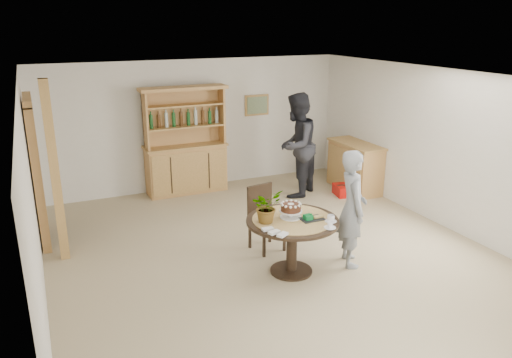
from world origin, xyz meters
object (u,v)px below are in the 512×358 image
object	(u,v)px
hutch	(186,157)
dining_table	(292,230)
teen_boy	(352,208)
sideboard	(355,166)
red_suitcase	(350,190)
dining_chair	(264,213)
adult_person	(296,145)

from	to	relation	value
hutch	dining_table	distance (m)	3.73
dining_table	teen_boy	distance (m)	0.88
dining_table	hutch	bearing A→B (deg)	94.78
sideboard	red_suitcase	size ratio (longest dim) A/B	1.89
teen_boy	red_suitcase	xyz separation A→B (m)	(1.64, 2.34, -0.70)
dining_chair	red_suitcase	xyz separation A→B (m)	(2.50, 1.41, -0.43)
sideboard	dining_table	distance (m)	3.69
hutch	teen_boy	size ratio (longest dim) A/B	1.27
teen_boy	adult_person	world-z (taller)	adult_person
sideboard	dining_table	xyz separation A→B (m)	(-2.73, -2.47, 0.13)
hutch	dining_chair	xyz separation A→B (m)	(0.30, -2.89, -0.15)
dining_table	adult_person	distance (m)	3.10
dining_chair	adult_person	distance (m)	2.44
dining_table	red_suitcase	xyz separation A→B (m)	(2.49, 2.24, -0.50)
dining_table	red_suitcase	world-z (taller)	dining_table
sideboard	red_suitcase	bearing A→B (deg)	-135.94
dining_chair	red_suitcase	distance (m)	2.91
sideboard	dining_chair	bearing A→B (deg)	-149.03
sideboard	red_suitcase	xyz separation A→B (m)	(-0.24, -0.23, -0.37)
sideboard	dining_table	size ratio (longest dim) A/B	1.05
dining_table	adult_person	world-z (taller)	adult_person
dining_chair	adult_person	bearing A→B (deg)	40.19
hutch	dining_table	bearing A→B (deg)	-85.22
sideboard	dining_table	bearing A→B (deg)	-137.80
dining_table	teen_boy	xyz separation A→B (m)	(0.85, -0.10, 0.20)
dining_table	sideboard	bearing A→B (deg)	42.20
hutch	dining_table	world-z (taller)	hutch
teen_boy	sideboard	bearing A→B (deg)	-15.69
hutch	red_suitcase	bearing A→B (deg)	-27.76
hutch	adult_person	bearing A→B (deg)	-29.71
dining_table	red_suitcase	distance (m)	3.39
teen_boy	red_suitcase	world-z (taller)	teen_boy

